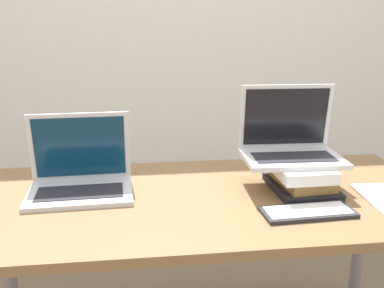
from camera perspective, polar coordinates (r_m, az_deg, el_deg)
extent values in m
cube|color=silver|center=(2.75, -2.86, 16.25)|extent=(8.00, 0.05, 2.70)
cube|color=brown|center=(1.51, 1.60, -7.10)|extent=(1.61, 0.76, 0.03)
cylinder|color=gray|center=(2.02, -22.21, -14.02)|extent=(0.05, 0.05, 0.72)
cylinder|color=gray|center=(2.17, 20.41, -11.62)|extent=(0.05, 0.05, 0.72)
cube|color=silver|center=(1.55, -13.99, -6.06)|extent=(0.35, 0.26, 0.02)
cube|color=#232328|center=(1.53, -14.05, -5.94)|extent=(0.29, 0.14, 0.00)
cube|color=silver|center=(1.60, -14.04, -0.34)|extent=(0.34, 0.06, 0.25)
cube|color=#0A2D4C|center=(1.60, -14.05, -0.41)|extent=(0.31, 0.05, 0.22)
cube|color=black|center=(1.59, 13.68, -5.27)|extent=(0.20, 0.26, 0.02)
cube|color=olive|center=(1.58, 13.75, -4.19)|extent=(0.17, 0.24, 0.04)
cube|color=white|center=(1.56, 13.37, -2.91)|extent=(0.18, 0.27, 0.04)
cube|color=silver|center=(1.57, 12.61, -1.78)|extent=(0.34, 0.25, 0.02)
cube|color=#232328|center=(1.55, 12.78, -1.61)|extent=(0.27, 0.13, 0.00)
cube|color=silver|center=(1.63, 11.80, 3.44)|extent=(0.33, 0.05, 0.23)
cube|color=black|center=(1.63, 11.84, 3.38)|extent=(0.30, 0.04, 0.20)
cube|color=#28282D|center=(1.41, 14.49, -8.38)|extent=(0.28, 0.13, 0.01)
cube|color=silver|center=(1.41, 14.51, -8.12)|extent=(0.26, 0.10, 0.00)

